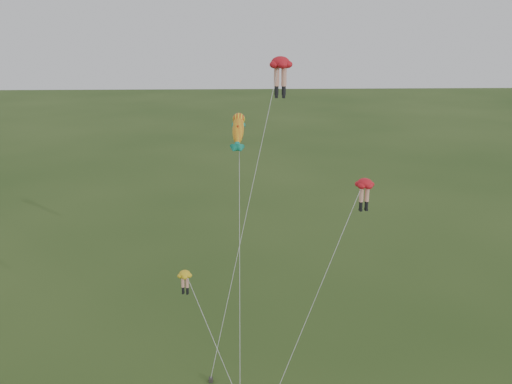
{
  "coord_description": "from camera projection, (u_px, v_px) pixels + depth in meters",
  "views": [
    {
      "loc": [
        -0.85,
        -30.1,
        21.66
      ],
      "look_at": [
        0.43,
        6.0,
        10.53
      ],
      "focal_mm": 40.0,
      "sensor_mm": 36.0,
      "label": 1
    }
  ],
  "objects": [
    {
      "name": "legs_kite_yellow",
      "position": [
        188.0,
        283.0,
        33.29
      ],
      "size": [
        3.65,
        2.65,
        7.52
      ],
      "rotation": [
        0.0,
        0.0,
        -0.23
      ],
      "color": "yellow",
      "rests_on": "ground"
    },
    {
      "name": "fish_kite",
      "position": [
        238.0,
        130.0,
        39.27
      ],
      "size": [
        1.09,
        11.18,
        15.49
      ],
      "rotation": [
        0.7,
        0.0,
        -0.07
      ],
      "color": "yellow",
      "rests_on": "ground"
    },
    {
      "name": "legs_kite_red_mid",
      "position": [
        363.0,
        190.0,
        35.75
      ],
      "size": [
        6.56,
        5.77,
        11.99
      ],
      "rotation": [
        0.0,
        0.0,
        0.19
      ],
      "color": "red",
      "rests_on": "ground"
    },
    {
      "name": "ground",
      "position": [
        253.0,
        384.0,
        35.15
      ],
      "size": [
        300.0,
        300.0,
        0.0
      ],
      "primitive_type": "plane",
      "color": "#284117",
      "rests_on": "ground"
    },
    {
      "name": "legs_kite_red_high",
      "position": [
        280.0,
        69.0,
        38.94
      ],
      "size": [
        5.85,
        10.41,
        19.1
      ],
      "rotation": [
        0.0,
        0.0,
        -0.11
      ],
      "color": "red",
      "rests_on": "ground"
    }
  ]
}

